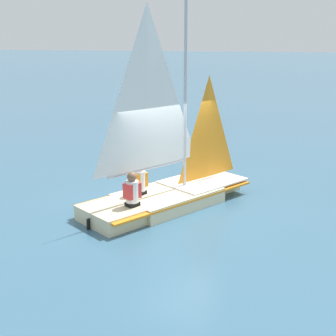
% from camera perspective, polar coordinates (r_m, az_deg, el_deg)
% --- Properties ---
extents(ground_plane, '(260.00, 260.00, 0.00)m').
position_cam_1_polar(ground_plane, '(11.83, -0.00, -4.49)').
color(ground_plane, '#38607A').
extents(sailboat_main, '(4.62, 3.81, 4.95)m').
position_cam_1_polar(sailboat_main, '(11.59, -0.13, -1.48)').
color(sailboat_main, beige).
rests_on(sailboat_main, ground_plane).
extents(sailor_helm, '(0.43, 0.42, 1.16)m').
position_cam_1_polar(sailor_helm, '(11.43, -3.50, -1.90)').
color(sailor_helm, black).
rests_on(sailor_helm, ground_plane).
extents(sailor_crew, '(0.43, 0.42, 1.16)m').
position_cam_1_polar(sailor_crew, '(10.65, -4.38, -3.31)').
color(sailor_crew, black).
rests_on(sailor_crew, ground_plane).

